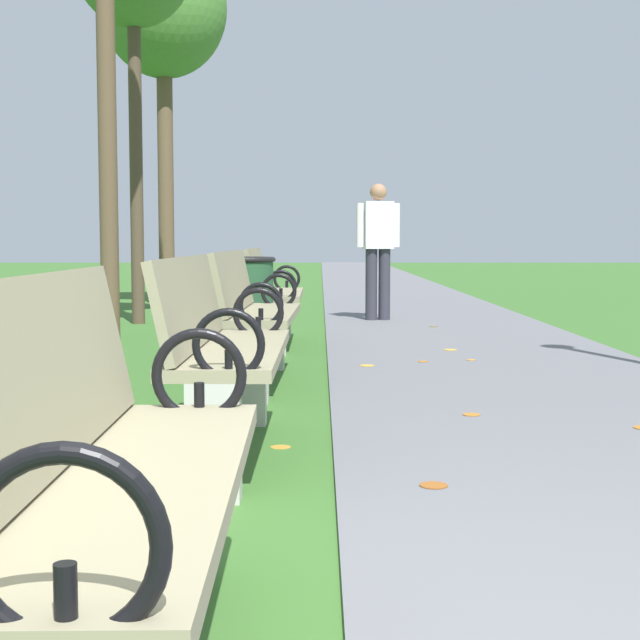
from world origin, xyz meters
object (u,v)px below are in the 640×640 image
(park_bench_3, at_px, (252,313))
(pedestrian_walking, at_px, (376,244))
(park_bench_2, at_px, (219,349))
(tree_5, at_px, (161,12))
(trash_bin, at_px, (244,310))
(park_bench_4, at_px, (270,293))
(park_bench_1, at_px, (101,479))

(park_bench_3, relative_size, pedestrian_walking, 0.99)
(park_bench_2, distance_m, pedestrian_walking, 7.30)
(tree_5, bearing_deg, trash_bin, -75.55)
(park_bench_2, bearing_deg, trash_bin, 92.54)
(park_bench_3, relative_size, park_bench_4, 1.01)
(park_bench_1, bearing_deg, trash_bin, 91.49)
(park_bench_3, xyz_separation_m, tree_5, (-1.77, 7.48, 3.71))
(pedestrian_walking, bearing_deg, park_bench_3, -102.67)
(park_bench_2, xyz_separation_m, tree_5, (-1.77, 9.63, 3.71))
(park_bench_2, bearing_deg, park_bench_1, -90.00)
(park_bench_4, distance_m, tree_5, 6.55)
(park_bench_4, xyz_separation_m, trash_bin, (-0.15, -1.22, -0.06))
(park_bench_1, bearing_deg, park_bench_3, 90.00)
(pedestrian_walking, xyz_separation_m, trash_bin, (-1.28, -3.88, -0.50))
(park_bench_1, height_order, park_bench_2, same)
(park_bench_1, height_order, park_bench_3, same)
(pedestrian_walking, bearing_deg, park_bench_1, -96.79)
(trash_bin, bearing_deg, park_bench_1, -88.51)
(tree_5, relative_size, pedestrian_walking, 3.24)
(trash_bin, bearing_deg, park_bench_2, -87.46)
(park_bench_4, bearing_deg, park_bench_1, -90.00)
(park_bench_1, relative_size, park_bench_2, 1.00)
(park_bench_2, distance_m, trash_bin, 3.32)
(trash_bin, bearing_deg, tree_5, 104.45)
(park_bench_1, bearing_deg, pedestrian_walking, 83.21)
(park_bench_2, relative_size, park_bench_3, 0.99)
(tree_5, height_order, pedestrian_walking, tree_5)
(park_bench_3, bearing_deg, pedestrian_walking, 77.33)
(park_bench_4, relative_size, pedestrian_walking, 0.99)
(park_bench_4, xyz_separation_m, pedestrian_walking, (1.13, 2.67, 0.44))
(park_bench_4, relative_size, trash_bin, 1.91)
(park_bench_1, height_order, pedestrian_walking, pedestrian_walking)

